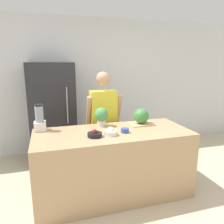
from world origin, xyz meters
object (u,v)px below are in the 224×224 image
Objects in this scene: refrigerator at (53,112)px; bowl_cherries at (95,134)px; person at (103,122)px; bowl_small_blue at (125,130)px; bowl_cream at (111,132)px; blender at (40,120)px; potted_plant at (101,116)px; watermelon at (141,116)px.

refrigerator reaches higher than bowl_cherries.
person is 0.74m from bowl_small_blue.
bowl_cherries is 0.41m from bowl_small_blue.
bowl_cherries is at bearing -179.73° from bowl_cream.
refrigerator reaches higher than person.
blender is at bearing 152.05° from bowl_cream.
refrigerator is at bearing 106.20° from bowl_cherries.
person is (0.75, -0.74, -0.05)m from refrigerator.
blender is at bearing 178.17° from potted_plant.
blender is at bearing 159.30° from bowl_small_blue.
bowl_cream reaches higher than bowl_small_blue.
bowl_cherries is 0.50× the size of blender.
refrigerator is 1.11m from blender.
potted_plant is (-0.12, -0.37, 0.20)m from person.
bowl_cream is 0.45× the size of blender.
potted_plant reaches higher than watermelon.
watermelon is 2.07× the size of bowl_small_blue.
watermelon reaches higher than bowl_small_blue.
bowl_cream is at bearing -98.13° from person.
bowl_cherries is at bearing -172.84° from bowl_small_blue.
watermelon is 1.39m from blender.
blender is at bearing 175.90° from watermelon.
watermelon is 1.24× the size of bowl_cherries.
bowl_cherries is at bearing -73.80° from refrigerator.
blender is (-0.94, -0.34, 0.20)m from person.
person is at bearing 68.38° from bowl_cherries.
bowl_small_blue is at bearing -20.70° from blender.
potted_plant is at bearing 91.54° from bowl_cream.
bowl_cream is (-0.56, -0.34, -0.08)m from watermelon.
potted_plant is (-0.01, 0.41, 0.11)m from bowl_cream.
blender is 0.82m from potted_plant.
bowl_small_blue is at bearing -60.13° from refrigerator.
watermelon reaches higher than bowl_cherries.
bowl_cream is (-0.11, -0.78, 0.09)m from person.
refrigerator reaches higher than blender.
potted_plant is at bearing 172.67° from watermelon.
person is 9.25× the size of bowl_cherries.
refrigerator is at bearing 119.64° from potted_plant.
potted_plant is (0.19, 0.42, 0.12)m from bowl_cherries.
bowl_small_blue is at bearing -82.80° from person.
bowl_cream is at bearing -148.67° from watermelon.
blender is (-0.63, 0.44, 0.11)m from bowl_cherries.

